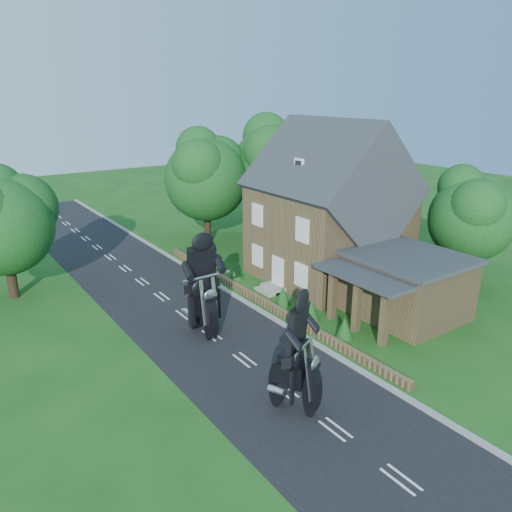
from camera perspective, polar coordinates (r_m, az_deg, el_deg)
ground at (r=23.35m, az=-1.32°, el=-11.82°), size 120.00×120.00×0.00m
road at (r=23.35m, az=-1.32°, el=-11.80°), size 7.00×80.00×0.02m
kerb at (r=25.26m, az=5.69°, el=-9.26°), size 0.30×80.00×0.12m
garden_wall at (r=29.12m, az=0.30°, el=-4.96°), size 0.30×22.00×0.40m
house at (r=32.29m, az=8.34°, el=4.95°), size 9.54×8.64×10.24m
annex at (r=28.22m, az=16.57°, el=-3.11°), size 7.05×5.94×3.44m
tree_annex_side at (r=33.66m, az=23.70°, el=4.75°), size 5.64×5.20×7.48m
tree_house_right at (r=38.22m, az=12.57°, el=8.09°), size 6.51×6.00×8.40m
tree_behind_house at (r=41.92m, az=2.66°, el=10.83°), size 7.81×7.20×10.08m
tree_behind_left at (r=39.52m, az=-5.29°, el=9.58°), size 6.94×6.40×9.16m
tree_far_road at (r=32.02m, az=-26.42°, el=4.01°), size 6.08×5.60×7.84m
shrub_a at (r=25.40m, az=10.07°, el=-8.06°), size 0.90×0.90×1.10m
shrub_b at (r=27.04m, az=6.35°, el=-6.19°), size 0.90×0.90×1.10m
shrub_c at (r=28.79m, az=3.08°, el=-4.51°), size 0.90×0.90×1.10m
shrub_d at (r=32.60m, az=-2.30°, el=-1.70°), size 0.90×0.90×1.10m
shrub_e at (r=34.62m, az=-4.53°, el=-0.53°), size 0.90×0.90×1.10m
shrub_f at (r=36.69m, az=-6.51°, el=0.52°), size 0.90×0.90×1.10m
motorcycle_lead at (r=19.86m, az=4.48°, el=-15.29°), size 1.10×1.63×1.51m
motorcycle_follow at (r=25.43m, az=-6.02°, el=-7.20°), size 0.44×1.73×1.61m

